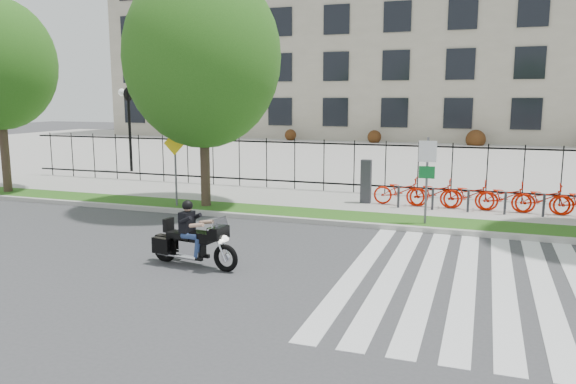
% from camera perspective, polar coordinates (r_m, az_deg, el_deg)
% --- Properties ---
extents(ground, '(120.00, 120.00, 0.00)m').
position_cam_1_polar(ground, '(13.18, -2.32, -7.01)').
color(ground, '#3B3B3E').
rests_on(ground, ground).
extents(curb, '(60.00, 0.20, 0.15)m').
position_cam_1_polar(curb, '(16.91, 2.83, -3.01)').
color(curb, '#A7A59D').
rests_on(curb, ground).
extents(grass_verge, '(60.00, 1.50, 0.15)m').
position_cam_1_polar(grass_verge, '(17.71, 3.62, -2.44)').
color(grass_verge, '#255515').
rests_on(grass_verge, ground).
extents(sidewalk, '(60.00, 3.50, 0.15)m').
position_cam_1_polar(sidewalk, '(20.08, 5.57, -1.02)').
color(sidewalk, '#A29F98').
rests_on(sidewalk, ground).
extents(plaza, '(80.00, 34.00, 0.10)m').
position_cam_1_polar(plaza, '(37.21, 12.10, 3.68)').
color(plaza, '#A29F98').
rests_on(plaza, ground).
extents(crosswalk_stripes, '(5.70, 8.00, 0.01)m').
position_cam_1_polar(crosswalk_stripes, '(12.31, 19.29, -8.74)').
color(crosswalk_stripes, silver).
rests_on(crosswalk_stripes, ground).
extents(iron_fence, '(30.00, 0.06, 2.00)m').
position_cam_1_polar(iron_fence, '(21.60, 6.73, 2.59)').
color(iron_fence, black).
rests_on(iron_fence, sidewalk).
extents(office_building, '(60.00, 21.90, 20.15)m').
position_cam_1_polar(office_building, '(57.17, 15.16, 15.53)').
color(office_building, gray).
rests_on(office_building, ground).
extents(lamp_post_left, '(1.06, 0.70, 4.25)m').
position_cam_1_polar(lamp_post_left, '(29.01, -15.88, 8.15)').
color(lamp_post_left, black).
rests_on(lamp_post_left, ground).
extents(street_tree_1, '(5.13, 5.13, 7.85)m').
position_cam_1_polar(street_tree_1, '(18.91, -8.69, 13.37)').
color(street_tree_1, '#3C2C20').
rests_on(street_tree_1, grass_verge).
extents(bike_share_station, '(11.09, 0.86, 1.50)m').
position_cam_1_polar(bike_share_station, '(19.25, 24.23, -0.61)').
color(bike_share_station, '#2D2D33').
rests_on(bike_share_station, sidewalk).
extents(sign_pole_regulatory, '(0.50, 0.09, 2.50)m').
position_cam_1_polar(sign_pole_regulatory, '(16.50, 13.94, 2.27)').
color(sign_pole_regulatory, '#59595B').
rests_on(sign_pole_regulatory, grass_verge).
extents(sign_pole_warning, '(0.78, 0.09, 2.49)m').
position_cam_1_polar(sign_pole_warning, '(19.10, -11.40, 3.34)').
color(sign_pole_warning, '#59595B').
rests_on(sign_pole_warning, grass_verge).
extents(motorcycle_rider, '(2.33, 0.85, 1.81)m').
position_cam_1_polar(motorcycle_rider, '(12.81, -9.61, -4.84)').
color(motorcycle_rider, black).
rests_on(motorcycle_rider, ground).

